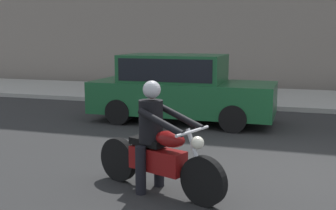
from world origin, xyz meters
TOP-DOWN VIEW (x-y plane):
  - ground_plane at (0.00, 0.00)m, footprint 80.00×80.00m
  - sidewalk_slab at (0.00, 8.00)m, footprint 40.00×4.40m
  - motorcycle_with_rider_black_leather at (-2.01, -1.37)m, footprint 2.11×1.00m
  - parked_sedan_forest_green at (-3.08, 3.46)m, footprint 4.61×1.82m

SIDE VIEW (x-z plane):
  - ground_plane at x=0.00m, z-range 0.00..0.00m
  - sidewalk_slab at x=0.00m, z-range 0.00..0.14m
  - motorcycle_with_rider_black_leather at x=-2.01m, z-range -0.15..1.43m
  - parked_sedan_forest_green at x=-3.08m, z-range 0.02..1.74m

